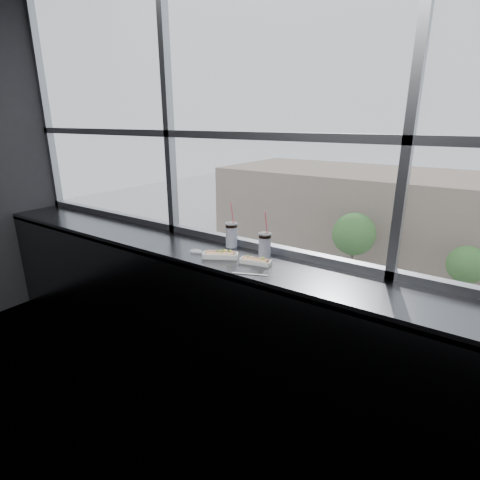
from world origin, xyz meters
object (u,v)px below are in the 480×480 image
Objects in this scene: car_far_a at (306,275)px; pedestrian_a at (353,266)px; car_near_b at (304,330)px; car_near_c at (387,355)px; tree_center at (467,265)px; wrapper at (196,251)px; hotdog_tray_left at (220,255)px; car_far_b at (472,314)px; car_near_a at (222,302)px; hotdog_tray_right at (256,261)px; soda_cup_right at (265,244)px; loose_straw at (250,274)px; tree_left at (354,234)px; soda_cup_left at (232,234)px.

car_far_a reaches higher than pedestrian_a.
car_near_c is (4.83, 0.00, 0.18)m from car_near_b.
wrapper is at bearing -92.26° from tree_center.
hotdog_tray_left reaches higher than car_far_b.
tree_center reaches higher than car_near_a.
car_near_a is (-12.93, 16.30, -11.06)m from hotdog_tray_right.
car_far_b is at bearing 85.18° from wrapper.
soda_cup_right reaches higher than wrapper.
wrapper is 0.02× the size of tree_center.
car_near_a is at bearing 161.48° from car_far_a.
loose_straw is 0.04× the size of tree_left.
loose_straw is (0.37, -0.15, -0.02)m from hotdog_tray_left.
soda_cup_left is 0.07× the size of car_far_b.
soda_cup_left reaches higher than car_near_c.
wrapper is at bearing -176.97° from car_far_b.
car_near_c is at bearing 94.67° from wrapper.
loose_straw is (0.08, -0.20, -0.02)m from hotdog_tray_right.
soda_cup_right reaches higher than car_far_b.
hotdog_tray_right is at bearing 88.69° from loose_straw.
tree_left is (-9.42, 4.00, 2.84)m from car_far_b.
car_far_b is 4.55m from tree_center.
hotdog_tray_right is 0.65× the size of soda_cup_right.
car_far_a is at bearing 83.30° from hotdog_tray_left.
car_near_a is (-12.55, 16.08, -11.15)m from soda_cup_left.
soda_cup_right is at bearing 22.50° from wrapper.
hotdog_tray_right is 2.31× the size of wrapper.
car_near_a is 16.52m from car_far_b.
tree_left reaches higher than car_near_b.
tree_center is at bearing 87.74° from wrapper.
car_near_c is 11.63m from car_far_a.
car_near_a is at bearing 116.45° from hotdog_tray_right.
car_near_c is at bearing -90.50° from car_near_a.
loose_straw reaches higher than car_near_b.
wrapper is 0.02× the size of car_far_a.
soda_cup_left is 0.63m from loose_straw.
hotdog_tray_left is 30.49m from tree_left.
car_near_a is 11.07m from car_near_c.
hotdog_tray_left is 28.58m from car_far_a.
pedestrian_a is at bearing 82.33° from loose_straw.
car_far_b is at bearing 74.44° from hotdog_tray_right.
car_near_b is at bearing 111.45° from soda_cup_left.
loose_straw reaches higher than tree_center.
tree_center is at bearing 0.00° from tree_left.
soda_cup_right reaches higher than car_near_b.
wrapper is 30.44m from tree_left.
car_near_b is (-6.17, 16.36, -11.09)m from wrapper.
soda_cup_left is 0.07× the size of car_far_a.
tree_center is (8.49, 0.00, -0.90)m from tree_left.
soda_cup_right is at bearing 6.14° from hotdog_tray_left.
car_far_a is (-10.37, 24.50, -11.12)m from loose_straw.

